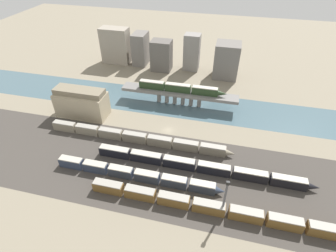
% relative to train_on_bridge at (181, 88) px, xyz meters
% --- Properties ---
extents(ground_plane, '(400.00, 400.00, 0.00)m').
position_rel_train_on_bridge_xyz_m(ground_plane, '(-0.78, -22.77, -9.21)').
color(ground_plane, gray).
extents(railbed_yard, '(280.00, 42.00, 0.01)m').
position_rel_train_on_bridge_xyz_m(railbed_yard, '(-0.78, -46.77, -9.21)').
color(railbed_yard, '#423D38').
rests_on(railbed_yard, ground).
extents(river_water, '(320.00, 25.06, 0.01)m').
position_rel_train_on_bridge_xyz_m(river_water, '(-0.78, 0.00, -9.21)').
color(river_water, '#47606B').
rests_on(river_water, ground).
extents(bridge, '(58.61, 7.04, 7.26)m').
position_rel_train_on_bridge_xyz_m(bridge, '(-0.78, 0.00, -3.38)').
color(bridge, slate).
rests_on(bridge, ground).
extents(train_on_bridge, '(43.87, 2.93, 3.99)m').
position_rel_train_on_bridge_xyz_m(train_on_bridge, '(0.00, 0.00, 0.00)').
color(train_on_bridge, '#23381E').
rests_on(train_on_bridge, bridge).
extents(train_yard_near, '(82.67, 3.16, 4.00)m').
position_rel_train_on_bridge_xyz_m(train_yard_near, '(22.79, -60.26, -7.24)').
color(train_yard_near, brown).
rests_on(train_yard_near, ground).
extents(train_yard_mid, '(61.81, 3.05, 3.89)m').
position_rel_train_on_bridge_xyz_m(train_yard_mid, '(-5.24, -52.70, -7.30)').
color(train_yard_mid, '#2D384C').
rests_on(train_yard_mid, ground).
extents(train_yard_far, '(81.31, 2.98, 4.03)m').
position_rel_train_on_bridge_xyz_m(train_yard_far, '(16.30, -43.45, -7.23)').
color(train_yard_far, black).
rests_on(train_yard_far, ground).
extents(train_yard_outer, '(79.52, 2.91, 4.05)m').
position_rel_train_on_bridge_xyz_m(train_yard_outer, '(-11.69, -33.20, -7.22)').
color(train_yard_outer, gray).
rests_on(train_yard_outer, ground).
extents(warehouse_building, '(23.83, 10.46, 13.93)m').
position_rel_train_on_bridge_xyz_m(warehouse_building, '(-43.44, -20.16, -2.59)').
color(warehouse_building, tan).
rests_on(warehouse_building, ground).
extents(signal_tower, '(1.00, 0.71, 15.16)m').
position_rel_train_on_bridge_xyz_m(signal_tower, '(25.75, -60.22, -1.42)').
color(signal_tower, '#4C4C51').
rests_on(signal_tower, ground).
extents(city_block_far_left, '(17.82, 9.12, 22.41)m').
position_rel_train_on_bridge_xyz_m(city_block_far_left, '(-51.52, 41.47, 1.99)').
color(city_block_far_left, gray).
rests_on(city_block_far_left, ground).
extents(city_block_left, '(8.42, 12.83, 19.90)m').
position_rel_train_on_bridge_xyz_m(city_block_left, '(-35.09, 43.04, 0.74)').
color(city_block_left, slate).
rests_on(city_block_left, ground).
extents(city_block_center, '(12.24, 9.71, 18.55)m').
position_rel_train_on_bridge_xyz_m(city_block_center, '(-19.68, 37.12, 0.06)').
color(city_block_center, '#605B56').
rests_on(city_block_center, ground).
extents(city_block_right, '(9.48, 8.04, 22.06)m').
position_rel_train_on_bridge_xyz_m(city_block_right, '(-1.70, 42.47, 1.82)').
color(city_block_right, gray).
rests_on(city_block_right, ground).
extents(city_block_far_right, '(14.04, 13.45, 20.39)m').
position_rel_train_on_bridge_xyz_m(city_block_far_right, '(19.93, 36.97, 0.98)').
color(city_block_far_right, slate).
rests_on(city_block_far_right, ground).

